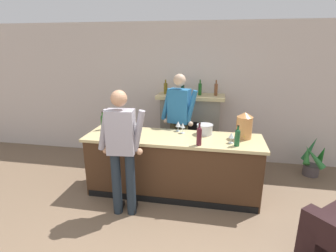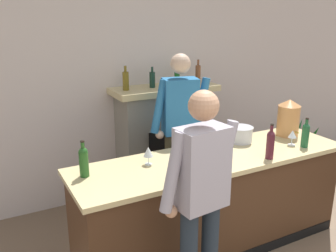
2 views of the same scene
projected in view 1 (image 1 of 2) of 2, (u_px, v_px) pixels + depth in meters
The scene contains 15 objects.
wall_back_panel at pixel (186, 93), 5.33m from camera, with size 12.00×0.07×2.75m.
bar_counter at pixel (173, 165), 4.15m from camera, with size 2.72×0.77×0.96m.
fireplace_stone at pixel (190, 128), 5.26m from camera, with size 1.29×0.52×1.68m.
potted_plant_corner at pixel (312, 160), 4.77m from camera, with size 0.45×0.46×0.71m.
person_customer at pixel (122, 149), 3.48m from camera, with size 0.66×0.33×1.77m.
person_bartender at pixel (179, 121), 4.60m from camera, with size 0.65×0.37×1.85m.
copper_dispenser at pixel (244, 125), 3.90m from camera, with size 0.24×0.28×0.40m.
ice_bucket_steel at pixel (205, 129), 4.10m from camera, with size 0.25×0.25×0.16m.
wine_bottle_cabernet_heavy at pixel (199, 135), 3.63m from camera, with size 0.07×0.07×0.33m.
wine_bottle_port_short at pixel (103, 122), 4.31m from camera, with size 0.08×0.08×0.31m.
wine_bottle_riesling_slim at pixel (237, 137), 3.61m from camera, with size 0.07×0.07×0.30m.
wine_glass_near_bucket at pixel (183, 126), 4.14m from camera, with size 0.07×0.07×0.17m.
wine_glass_front_left at pixel (136, 125), 4.19m from camera, with size 0.09×0.09×0.17m.
wine_glass_by_dispenser at pixel (231, 136), 3.72m from camera, with size 0.08×0.08×0.16m.
wine_glass_back_row at pixel (178, 124), 4.24m from camera, with size 0.09×0.09×0.17m.
Camera 1 is at (0.62, -1.57, 2.30)m, focal length 28.00 mm.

